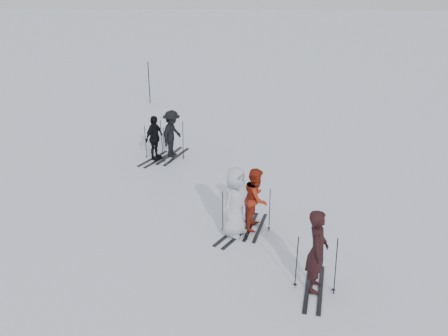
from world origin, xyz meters
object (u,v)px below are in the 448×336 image
skier_grey (235,203)px  piste_marker (149,83)px  skier_near_dark (317,252)px  skier_red (256,200)px  skier_uphill_far (172,134)px  skier_uphill_left (154,139)px

skier_grey → piste_marker: (-4.51, 12.10, 0.10)m
skier_near_dark → skier_red: bearing=35.4°
skier_grey → skier_uphill_far: skier_grey is taller
skier_uphill_far → piste_marker: (-2.16, 6.90, 0.17)m
skier_uphill_left → skier_uphill_far: 0.64m
skier_near_dark → skier_red: skier_near_dark is taller
skier_red → skier_uphill_far: skier_uphill_far is taller
skier_uphill_left → skier_grey: bearing=-124.1°
skier_uphill_left → skier_uphill_far: (0.55, 0.32, 0.05)m
skier_grey → piste_marker: 12.91m
skier_uphill_far → piste_marker: 7.23m
skier_uphill_far → skier_uphill_left: bearing=138.8°
skier_red → skier_uphill_left: skier_red is taller
skier_near_dark → skier_uphill_left: bearing=42.9°
skier_uphill_left → skier_uphill_far: bearing=-34.9°
skier_uphill_left → piste_marker: 7.40m
skier_red → skier_near_dark: bearing=-142.1°
skier_near_dark → skier_grey: skier_near_dark is taller
skier_near_dark → skier_uphill_left: 8.40m
skier_red → skier_uphill_left: size_ratio=1.05×
skier_uphill_far → piste_marker: bearing=36.2°
piste_marker → skier_grey: bearing=-69.6°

